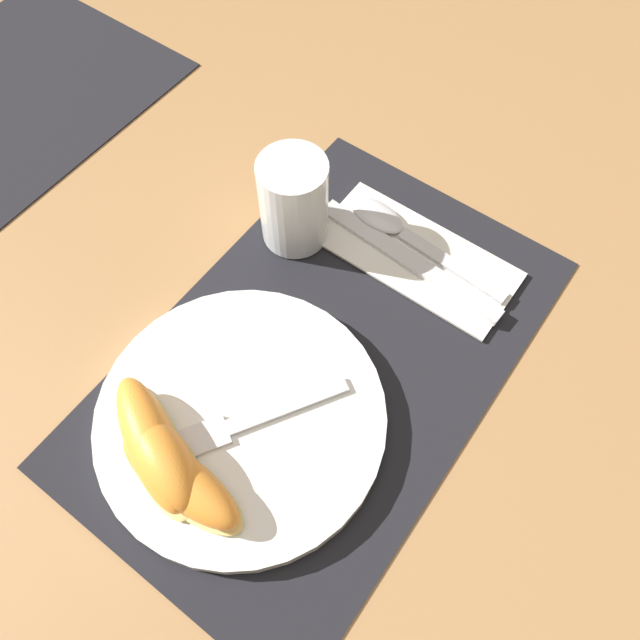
% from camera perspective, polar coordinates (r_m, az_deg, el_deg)
% --- Properties ---
extents(ground_plane, '(3.00, 3.00, 0.00)m').
position_cam_1_polar(ground_plane, '(0.59, 0.18, -3.50)').
color(ground_plane, '#A37547').
extents(placemat, '(0.48, 0.30, 0.00)m').
position_cam_1_polar(placemat, '(0.59, 0.18, -3.41)').
color(placemat, black).
rests_on(placemat, ground_plane).
extents(plate, '(0.25, 0.25, 0.02)m').
position_cam_1_polar(plate, '(0.56, -7.22, -8.89)').
color(plate, white).
rests_on(plate, placemat).
extents(juice_glass, '(0.07, 0.07, 0.10)m').
position_cam_1_polar(juice_glass, '(0.63, -2.40, 10.44)').
color(juice_glass, silver).
rests_on(juice_glass, placemat).
extents(napkin, '(0.09, 0.20, 0.00)m').
position_cam_1_polar(napkin, '(0.65, 8.82, 5.79)').
color(napkin, white).
rests_on(napkin, placemat).
extents(knife, '(0.03, 0.22, 0.01)m').
position_cam_1_polar(knife, '(0.64, 8.52, 5.23)').
color(knife, silver).
rests_on(knife, napkin).
extents(spoon, '(0.04, 0.19, 0.01)m').
position_cam_1_polar(spoon, '(0.66, 7.00, 8.34)').
color(spoon, silver).
rests_on(spoon, napkin).
extents(fork, '(0.16, 0.11, 0.00)m').
position_cam_1_polar(fork, '(0.54, -7.71, -9.54)').
color(fork, silver).
rests_on(fork, plate).
extents(citrus_wedge_0, '(0.10, 0.14, 0.04)m').
position_cam_1_polar(citrus_wedge_0, '(0.54, -15.09, -10.87)').
color(citrus_wedge_0, '#F4DB84').
rests_on(citrus_wedge_0, plate).
extents(citrus_wedge_1, '(0.07, 0.10, 0.05)m').
position_cam_1_polar(citrus_wedge_1, '(0.53, -13.95, -12.59)').
color(citrus_wedge_1, '#F4DB84').
rests_on(citrus_wedge_1, plate).
extents(citrus_wedge_2, '(0.04, 0.13, 0.04)m').
position_cam_1_polar(citrus_wedge_2, '(0.52, -12.68, -14.10)').
color(citrus_wedge_2, '#F4DB84').
rests_on(citrus_wedge_2, plate).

